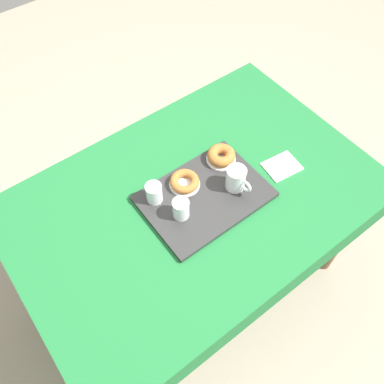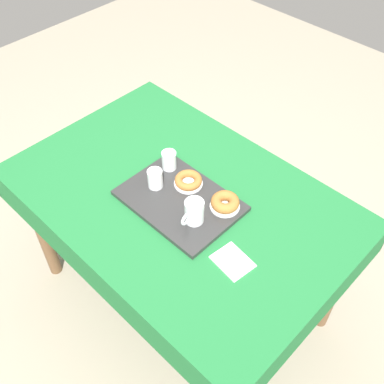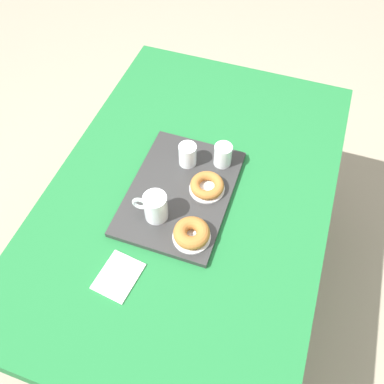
# 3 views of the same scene
# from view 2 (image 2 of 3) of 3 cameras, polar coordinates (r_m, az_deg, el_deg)

# --- Properties ---
(ground_plane) EXTENTS (6.00, 6.00, 0.00)m
(ground_plane) POSITION_cam_2_polar(r_m,az_deg,el_deg) (2.53, -1.18, -12.45)
(ground_plane) COLOR gray
(dining_table) EXTENTS (1.41, 0.94, 0.78)m
(dining_table) POSITION_cam_2_polar(r_m,az_deg,el_deg) (1.98, -1.47, -2.33)
(dining_table) COLOR #1E6B33
(dining_table) RESTS_ON ground
(serving_tray) EXTENTS (0.47, 0.33, 0.02)m
(serving_tray) POSITION_cam_2_polar(r_m,az_deg,el_deg) (1.87, -1.51, -1.06)
(serving_tray) COLOR #2D2D2D
(serving_tray) RESTS_ON dining_table
(tea_mug_left) EXTENTS (0.08, 0.12, 0.10)m
(tea_mug_left) POSITION_cam_2_polar(r_m,az_deg,el_deg) (1.76, 0.25, -2.51)
(tea_mug_left) COLOR white
(tea_mug_left) RESTS_ON serving_tray
(water_glass_near) EXTENTS (0.06, 0.06, 0.08)m
(water_glass_near) POSITION_cam_2_polar(r_m,az_deg,el_deg) (1.89, -4.55, 1.56)
(water_glass_near) COLOR white
(water_glass_near) RESTS_ON serving_tray
(water_glass_far) EXTENTS (0.06, 0.06, 0.08)m
(water_glass_far) POSITION_cam_2_polar(r_m,az_deg,el_deg) (1.97, -2.83, 3.83)
(water_glass_far) COLOR white
(water_glass_far) RESTS_ON serving_tray
(donut_plate_left) EXTENTS (0.12, 0.12, 0.01)m
(donut_plate_left) POSITION_cam_2_polar(r_m,az_deg,el_deg) (1.92, -0.45, 1.06)
(donut_plate_left) COLOR white
(donut_plate_left) RESTS_ON serving_tray
(sugar_donut_left) EXTENTS (0.11, 0.11, 0.03)m
(sugar_donut_left) POSITION_cam_2_polar(r_m,az_deg,el_deg) (1.90, -0.45, 1.47)
(sugar_donut_left) COLOR #A3662D
(sugar_donut_left) RESTS_ON donut_plate_left
(donut_plate_right) EXTENTS (0.12, 0.12, 0.01)m
(donut_plate_right) POSITION_cam_2_polar(r_m,az_deg,el_deg) (1.84, 4.06, -1.75)
(donut_plate_right) COLOR white
(donut_plate_right) RESTS_ON serving_tray
(sugar_donut_right) EXTENTS (0.11, 0.11, 0.04)m
(sugar_donut_right) POSITION_cam_2_polar(r_m,az_deg,el_deg) (1.82, 4.10, -1.23)
(sugar_donut_right) COLOR #A3662D
(sugar_donut_right) RESTS_ON donut_plate_right
(paper_napkin) EXTENTS (0.15, 0.13, 0.01)m
(paper_napkin) POSITION_cam_2_polar(r_m,az_deg,el_deg) (1.70, 5.02, -8.51)
(paper_napkin) COLOR white
(paper_napkin) RESTS_ON dining_table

